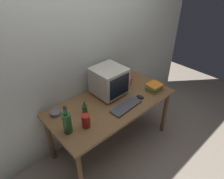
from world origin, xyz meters
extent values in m
plane|color=gray|center=(0.00, 0.00, 0.00)|extent=(6.00, 6.00, 0.00)
cube|color=beige|center=(0.00, 0.45, 1.25)|extent=(4.00, 0.08, 2.50)
cube|color=brown|center=(0.00, 0.00, 0.73)|extent=(1.61, 0.79, 0.03)
cylinder|color=brown|center=(-0.74, -0.33, 0.36)|extent=(0.06, 0.06, 0.72)
cylinder|color=brown|center=(0.74, -0.33, 0.36)|extent=(0.06, 0.06, 0.72)
cylinder|color=brown|center=(-0.74, 0.33, 0.36)|extent=(0.06, 0.06, 0.72)
cylinder|color=brown|center=(0.74, 0.33, 0.36)|extent=(0.06, 0.06, 0.72)
cube|color=#B2AD9E|center=(0.09, 0.16, 0.76)|extent=(0.28, 0.24, 0.03)
cube|color=#B2AD9E|center=(0.09, 0.16, 0.95)|extent=(0.39, 0.39, 0.34)
cube|color=black|center=(0.09, -0.04, 0.95)|extent=(0.31, 0.01, 0.27)
cube|color=#3F3F47|center=(0.05, -0.20, 0.76)|extent=(0.43, 0.18, 0.02)
ellipsoid|color=black|center=(0.32, -0.18, 0.76)|extent=(0.08, 0.11, 0.04)
cylinder|color=#1E4C23|center=(-0.67, -0.08, 0.86)|extent=(0.09, 0.09, 0.23)
cylinder|color=#1E4C23|center=(-0.67, -0.08, 1.01)|extent=(0.03, 0.03, 0.08)
sphere|color=#262626|center=(-0.67, -0.08, 1.06)|extent=(0.04, 0.04, 0.04)
cylinder|color=#1E4C23|center=(-0.37, 0.05, 0.80)|extent=(0.06, 0.06, 0.10)
cylinder|color=#1E4C23|center=(-0.37, 0.05, 0.87)|extent=(0.02, 0.02, 0.04)
sphere|color=#262626|center=(-0.37, 0.05, 0.89)|extent=(0.02, 0.02, 0.02)
cube|color=gold|center=(0.60, -0.19, 0.76)|extent=(0.21, 0.19, 0.03)
cube|color=#33894C|center=(0.60, -0.19, 0.80)|extent=(0.23, 0.20, 0.03)
cube|color=orange|center=(0.59, -0.19, 0.83)|extent=(0.20, 0.18, 0.03)
cylinder|color=#CC383D|center=(0.45, 0.15, 0.79)|extent=(0.08, 0.08, 0.09)
torus|color=#CC383D|center=(0.50, 0.15, 0.80)|extent=(0.06, 0.01, 0.06)
cylinder|color=#595B66|center=(-0.64, 0.25, 0.77)|extent=(0.12, 0.12, 0.04)
cylinder|color=#A51E19|center=(-0.49, -0.14, 0.82)|extent=(0.09, 0.09, 0.15)
camera|label=1|loc=(-1.30, -1.42, 2.20)|focal=31.08mm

